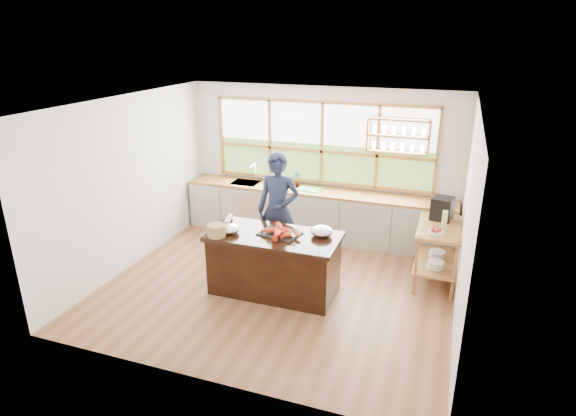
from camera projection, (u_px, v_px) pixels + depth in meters
The scene contains 18 objects.
ground_plane at pixel (279, 284), 7.25m from camera, with size 5.00×5.00×0.00m, color brown.
room_shell at pixel (292, 164), 7.09m from camera, with size 5.02×4.52×2.71m.
back_counter at pixel (315, 213), 8.81m from camera, with size 4.90×0.63×0.90m.
right_shelf_unit at pixel (438, 245), 7.14m from camera, with size 0.62×1.10×0.90m.
island at pixel (274, 263), 6.91m from camera, with size 1.85×0.90×0.90m.
cook at pixel (278, 210), 7.60m from camera, with size 0.68×0.44×1.86m, color #19213B.
potted_plant at pixel (297, 179), 8.78m from camera, with size 0.16×0.11×0.30m, color slate.
cutting_board at pixel (309, 189), 8.69m from camera, with size 0.40×0.30×0.01m, color #52C045.
espresso_machine at pixel (442, 208), 7.27m from camera, with size 0.30×0.32×0.34m, color black.
wine_bottle at pixel (444, 221), 6.85m from camera, with size 0.08×0.08×0.30m, color #9EBF62.
fruit_bowl at pixel (436, 231), 6.76m from camera, with size 0.23×0.23×0.11m.
slate_board at pixel (280, 234), 6.77m from camera, with size 0.55×0.40×0.02m, color black.
lobster_pile at pixel (280, 231), 6.72m from camera, with size 0.52×0.48×0.08m.
mixing_bowl_left at pixel (230, 229), 6.80m from camera, with size 0.28×0.28×0.13m, color silver.
mixing_bowl_right at pixel (322, 231), 6.70m from camera, with size 0.31×0.31×0.15m, color silver.
wine_glass at pixel (294, 234), 6.39m from camera, with size 0.08×0.08×0.22m.
wicker_basket at pixel (217, 231), 6.68m from camera, with size 0.26×0.26×0.17m, color tan.
parchment_roll at pixel (228, 220), 7.19m from camera, with size 0.08×0.08×0.30m, color white.
Camera 1 is at (2.25, -5.99, 3.59)m, focal length 30.00 mm.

